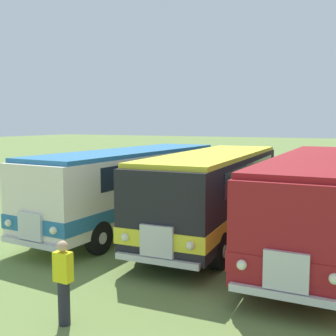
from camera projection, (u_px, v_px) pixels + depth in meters
bus_first_in_row at (133, 181)px, 16.20m from camera, size 2.98×10.52×2.99m
bus_second_in_row at (215, 187)px, 14.69m from camera, size 3.03×9.96×2.99m
bus_third_in_row at (318, 194)px, 13.33m from camera, size 2.76×11.66×2.99m
marshal_person at (63, 282)px, 8.20m from camera, size 0.36×0.24×1.73m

